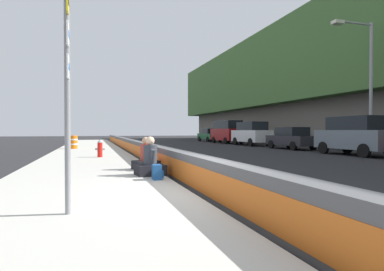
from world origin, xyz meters
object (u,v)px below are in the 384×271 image
fire_hydrant (100,148)px  parked_car_midline (251,133)px  parked_car_fourth (291,138)px  route_sign_post (68,81)px  street_lamp (365,74)px  backpack (157,172)px  parked_car_farther (210,135)px  seated_person_foreground (150,163)px  parked_car_far (227,131)px  seated_person_middle (146,159)px  parked_car_third (355,135)px  construction_barrel (74,142)px

fire_hydrant → parked_car_midline: 17.96m
parked_car_fourth → fire_hydrant: bearing=107.9°
route_sign_post → street_lamp: 19.24m
route_sign_post → backpack: route_sign_post is taller
parked_car_fourth → parked_car_farther: 17.78m
seated_person_foreground → parked_car_far: (23.37, -12.95, 0.86)m
street_lamp → parked_car_fourth: bearing=12.2°
fire_hydrant → seated_person_middle: size_ratio=0.80×
route_sign_post → parked_car_fourth: bearing=-44.3°
seated_person_middle → parked_car_far: size_ratio=0.21×
fire_hydrant → backpack: 7.95m
backpack → parked_car_third: bearing=-64.3°
route_sign_post → parked_car_far: bearing=-28.7°
route_sign_post → parked_car_midline: size_ratio=0.74×
route_sign_post → street_lamp: street_lamp is taller
fire_hydrant → parked_car_farther: parked_car_farther is taller
backpack → parked_car_midline: 22.80m
street_lamp → seated_person_middle: bearing=107.6°
parked_car_third → route_sign_post: bearing=121.6°
backpack → parked_car_third: size_ratio=0.08×
parked_car_third → parked_car_midline: same height
seated_person_foreground → route_sign_post: bearing=152.8°
construction_barrel → parked_car_farther: 21.62m
construction_barrel → parked_car_far: size_ratio=0.18×
construction_barrel → parked_car_farther: (14.48, -16.05, 0.24)m
seated_person_foreground → seated_person_middle: size_ratio=1.04×
seated_person_middle → street_lamp: street_lamp is taller
backpack → construction_barrel: construction_barrel is taller
backpack → street_lamp: bearing=-64.6°
fire_hydrant → street_lamp: (-1.03, -15.63, 4.32)m
seated_person_middle → backpack: (-2.30, 0.07, -0.15)m
construction_barrel → street_lamp: size_ratio=0.12×
street_lamp → route_sign_post: bearing=120.9°
construction_barrel → parked_car_fourth: parked_car_fourth is taller
street_lamp → parked_car_far: bearing=4.6°
seated_person_foreground → parked_car_midline: bearing=-36.1°
parked_car_farther → parked_car_far: bearing=178.2°
construction_barrel → parked_car_fourth: bearing=-101.6°
construction_barrel → seated_person_middle: bearing=-167.4°
street_lamp → parked_car_farther: size_ratio=1.78×
street_lamp → parked_car_third: size_ratio=1.69×
fire_hydrant → parked_car_midline: (10.88, -14.28, 0.60)m
parked_car_fourth → parked_car_midline: parked_car_midline is taller
parked_car_farther → seated_person_foreground: bearing=155.9°
construction_barrel → parked_car_midline: parked_car_midline is taller
route_sign_post → fire_hydrant: 10.97m
backpack → street_lamp: (6.81, -14.33, 4.58)m
fire_hydrant → parked_car_farther: 26.68m
backpack → route_sign_post: bearing=145.9°
seated_person_foreground → parked_car_midline: parked_car_midline is taller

